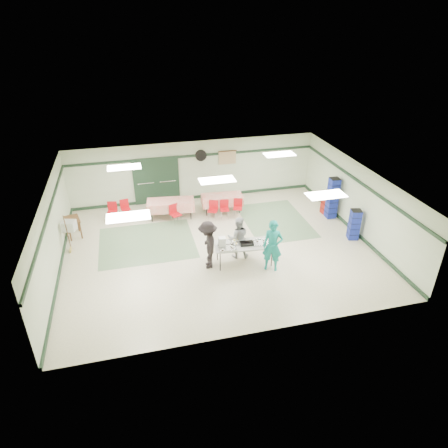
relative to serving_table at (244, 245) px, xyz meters
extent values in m
plane|color=beige|center=(-0.66, 1.19, -0.72)|extent=(11.00, 11.00, 0.00)
plane|color=white|center=(-0.66, 1.19, 1.98)|extent=(11.00, 11.00, 0.00)
plane|color=beige|center=(-0.66, 5.69, 0.63)|extent=(11.00, 0.00, 11.00)
plane|color=beige|center=(-0.66, -3.31, 0.63)|extent=(11.00, 0.00, 11.00)
plane|color=beige|center=(-6.16, 1.19, 0.63)|extent=(0.00, 9.00, 9.00)
plane|color=beige|center=(4.84, 1.19, 0.63)|extent=(0.00, 9.00, 9.00)
cube|color=#1B3321|center=(-0.66, 5.66, 1.33)|extent=(11.00, 0.06, 0.10)
cube|color=#1B3321|center=(-0.66, 5.66, -0.66)|extent=(11.00, 0.06, 0.12)
cube|color=#1B3321|center=(-6.13, 1.19, 1.33)|extent=(0.06, 9.00, 0.10)
cube|color=#1B3321|center=(-6.13, 1.19, -0.66)|extent=(0.06, 9.00, 0.12)
cube|color=#1B3321|center=(4.81, 1.19, 1.33)|extent=(0.06, 9.00, 0.10)
cube|color=#1B3321|center=(4.81, 1.19, -0.66)|extent=(0.06, 9.00, 0.12)
cube|color=gray|center=(-3.16, 2.19, -0.72)|extent=(3.50, 3.00, 0.01)
cube|color=gray|center=(2.14, 2.69, -0.72)|extent=(2.50, 3.50, 0.01)
cube|color=gray|center=(-2.86, 5.63, 0.33)|extent=(0.90, 0.06, 2.10)
cube|color=gray|center=(-1.91, 5.63, 0.33)|extent=(0.90, 0.06, 2.10)
cube|color=#1B3321|center=(-2.39, 5.61, 0.33)|extent=(2.00, 0.03, 2.15)
cylinder|color=black|center=(-0.36, 5.63, 1.33)|extent=(0.50, 0.10, 0.50)
cube|color=tan|center=(0.84, 5.63, 1.13)|extent=(0.80, 0.02, 0.60)
cube|color=#9D9D98|center=(0.00, 0.00, 0.02)|extent=(2.11, 1.00, 0.04)
cylinder|color=black|center=(-0.91, -0.25, -0.36)|extent=(0.04, 0.04, 0.72)
cylinder|color=black|center=(0.85, -0.41, -0.36)|extent=(0.04, 0.04, 0.72)
cylinder|color=black|center=(-0.85, 0.41, -0.36)|extent=(0.04, 0.04, 0.72)
cylinder|color=black|center=(0.91, 0.25, -0.36)|extent=(0.04, 0.04, 0.72)
cube|color=silver|center=(0.53, -0.06, 0.05)|extent=(0.58, 0.46, 0.02)
cube|color=silver|center=(-0.17, 0.16, 0.05)|extent=(0.61, 0.49, 0.02)
cube|color=silver|center=(-0.62, -0.12, 0.05)|extent=(0.62, 0.49, 0.02)
cube|color=black|center=(0.06, -0.04, 0.08)|extent=(0.48, 0.33, 0.08)
cube|color=white|center=(-0.76, 0.08, 0.20)|extent=(0.25, 0.23, 0.32)
imported|color=#12817C|center=(0.79, -0.56, 0.18)|extent=(0.78, 0.67, 1.80)
imported|color=#99999E|center=(-0.10, 0.46, 0.05)|extent=(0.85, 0.72, 1.54)
imported|color=black|center=(-1.24, 0.10, 0.13)|extent=(0.77, 1.17, 1.70)
cube|color=red|center=(0.21, 4.04, 0.02)|extent=(1.77, 0.86, 0.05)
cube|color=red|center=(0.21, 4.04, -0.17)|extent=(1.77, 0.88, 0.40)
cylinder|color=black|center=(-0.52, 3.80, -0.36)|extent=(0.04, 0.04, 0.72)
cylinder|color=black|center=(0.91, 3.71, -0.36)|extent=(0.04, 0.04, 0.72)
cylinder|color=black|center=(-0.49, 4.38, -0.36)|extent=(0.04, 0.04, 0.72)
cylinder|color=black|center=(0.95, 4.28, -0.36)|extent=(0.04, 0.04, 0.72)
cube|color=red|center=(-1.99, 4.04, 0.02)|extent=(2.01, 1.04, 0.05)
cube|color=red|center=(-1.99, 4.04, -0.17)|extent=(2.01, 1.07, 0.40)
cylinder|color=black|center=(-2.82, 3.81, -0.36)|extent=(0.04, 0.04, 0.72)
cylinder|color=black|center=(-1.23, 3.64, -0.36)|extent=(0.04, 0.04, 0.72)
cylinder|color=black|center=(-2.75, 4.45, -0.36)|extent=(0.04, 0.04, 0.72)
cylinder|color=black|center=(-1.15, 4.27, -0.36)|extent=(0.04, 0.04, 0.72)
cube|color=red|center=(0.16, 3.39, -0.32)|extent=(0.42, 0.42, 0.04)
cube|color=red|center=(0.18, 3.56, -0.12)|extent=(0.37, 0.09, 0.37)
cylinder|color=silver|center=(-0.01, 3.27, -0.53)|extent=(0.02, 0.02, 0.38)
cylinder|color=silver|center=(0.28, 3.23, -0.53)|extent=(0.02, 0.02, 0.38)
cylinder|color=silver|center=(0.03, 3.56, -0.53)|extent=(0.02, 0.02, 0.38)
cylinder|color=silver|center=(0.32, 3.52, -0.53)|extent=(0.02, 0.02, 0.38)
cube|color=red|center=(-0.34, 3.39, -0.31)|extent=(0.50, 0.50, 0.04)
cube|color=red|center=(-0.28, 3.55, -0.10)|extent=(0.36, 0.19, 0.38)
cylinder|color=silver|center=(-0.54, 3.32, -0.52)|extent=(0.02, 0.02, 0.40)
cylinder|color=silver|center=(-0.27, 3.20, -0.52)|extent=(0.02, 0.02, 0.40)
cylinder|color=silver|center=(-0.42, 3.59, -0.52)|extent=(0.02, 0.02, 0.40)
cylinder|color=silver|center=(-0.15, 3.47, -0.52)|extent=(0.02, 0.02, 0.40)
cube|color=red|center=(0.72, 3.39, -0.32)|extent=(0.46, 0.46, 0.04)
cube|color=red|center=(0.78, 3.55, -0.12)|extent=(0.36, 0.16, 0.36)
cylinder|color=silver|center=(0.54, 3.30, -0.53)|extent=(0.02, 0.02, 0.38)
cylinder|color=silver|center=(0.81, 3.21, -0.53)|extent=(0.02, 0.02, 0.38)
cylinder|color=silver|center=(0.64, 3.58, -0.53)|extent=(0.02, 0.02, 0.38)
cylinder|color=silver|center=(0.91, 3.48, -0.53)|extent=(0.02, 0.02, 0.38)
cube|color=red|center=(-1.88, 3.39, -0.30)|extent=(0.50, 0.50, 0.04)
cube|color=red|center=(-1.95, 3.55, -0.09)|extent=(0.37, 0.18, 0.38)
cylinder|color=silver|center=(-1.97, 3.19, -0.52)|extent=(0.02, 0.02, 0.40)
cylinder|color=silver|center=(-1.68, 3.31, -0.52)|extent=(0.02, 0.02, 0.40)
cylinder|color=silver|center=(-2.08, 3.48, -0.52)|extent=(0.02, 0.02, 0.40)
cylinder|color=silver|center=(-1.80, 3.59, -0.52)|extent=(0.02, 0.02, 0.40)
cube|color=red|center=(-3.83, 4.44, -0.32)|extent=(0.42, 0.42, 0.04)
cube|color=red|center=(-3.86, 4.60, -0.12)|extent=(0.36, 0.11, 0.36)
cylinder|color=silver|center=(-3.95, 4.28, -0.53)|extent=(0.02, 0.02, 0.38)
cylinder|color=silver|center=(-3.66, 4.33, -0.53)|extent=(0.02, 0.02, 0.38)
cylinder|color=silver|center=(-4.00, 4.56, -0.53)|extent=(0.02, 0.02, 0.38)
cylinder|color=silver|center=(-3.72, 4.61, -0.53)|extent=(0.02, 0.02, 0.38)
cube|color=red|center=(-4.38, 4.24, -0.30)|extent=(0.45, 0.45, 0.04)
cube|color=red|center=(-4.34, 4.41, -0.09)|extent=(0.38, 0.12, 0.38)
cylinder|color=silver|center=(-4.56, 4.13, -0.52)|extent=(0.02, 0.02, 0.40)
cylinder|color=silver|center=(-4.26, 4.06, -0.52)|extent=(0.02, 0.02, 0.40)
cylinder|color=silver|center=(-4.49, 4.42, -0.52)|extent=(0.02, 0.02, 0.40)
cylinder|color=silver|center=(-4.20, 4.36, -0.52)|extent=(0.02, 0.02, 0.40)
cube|color=navy|center=(4.49, 2.42, 0.16)|extent=(0.40, 0.40, 1.75)
cube|color=maroon|center=(4.49, 2.80, -0.23)|extent=(0.42, 0.42, 0.97)
cube|color=navy|center=(4.49, 0.60, -0.12)|extent=(0.45, 0.45, 1.20)
cube|color=brown|center=(-5.81, 3.37, 0.00)|extent=(0.66, 0.87, 0.05)
cube|color=brown|center=(-5.93, 3.01, -0.37)|extent=(0.05, 0.05, 0.70)
cube|color=brown|center=(-5.54, 3.10, -0.37)|extent=(0.05, 0.05, 0.70)
cube|color=brown|center=(-6.08, 3.63, -0.37)|extent=(0.05, 0.05, 0.70)
cube|color=brown|center=(-5.69, 3.72, -0.37)|extent=(0.05, 0.05, 0.70)
cube|color=#B5B5B0|center=(-5.81, 2.48, 0.20)|extent=(0.53, 0.49, 0.35)
cylinder|color=brown|center=(-5.89, 2.30, 0.04)|extent=(0.07, 0.23, 1.45)
camera|label=1|loc=(-3.45, -10.99, 7.07)|focal=32.00mm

